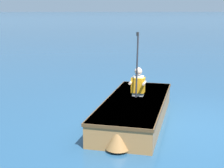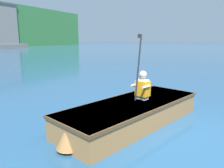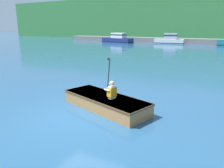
{
  "view_description": "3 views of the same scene",
  "coord_description": "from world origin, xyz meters",
  "views": [
    {
      "loc": [
        -6.68,
        1.81,
        2.43
      ],
      "look_at": [
        0.39,
        1.44,
        0.82
      ],
      "focal_mm": 55.0,
      "sensor_mm": 36.0,
      "label": 1
    },
    {
      "loc": [
        -3.82,
        -0.71,
        1.79
      ],
      "look_at": [
        0.39,
        1.44,
        0.82
      ],
      "focal_mm": 35.0,
      "sensor_mm": 36.0,
      "label": 2
    },
    {
      "loc": [
        4.3,
        -5.59,
        2.93
      ],
      "look_at": [
        0.39,
        1.44,
        0.82
      ],
      "focal_mm": 35.0,
      "sensor_mm": 36.0,
      "label": 3
    }
  ],
  "objects": [
    {
      "name": "rowboat_foreground",
      "position": [
        0.34,
        0.96,
        0.27
      ],
      "size": [
        3.71,
        2.21,
        0.47
      ],
      "color": "#A3703D",
      "rests_on": "ground"
    },
    {
      "name": "person_paddler",
      "position": [
        0.71,
        0.84,
        0.77
      ],
      "size": [
        0.41,
        0.42,
        1.43
      ],
      "color": "silver",
      "rests_on": "rowboat_foreground"
    },
    {
      "name": "ground_plane",
      "position": [
        0.0,
        0.0,
        0.0
      ],
      "size": [
        300.0,
        300.0,
        0.0
      ],
      "primitive_type": "plane",
      "color": "navy"
    }
  ]
}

